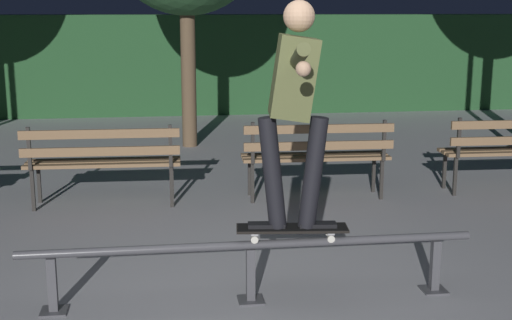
% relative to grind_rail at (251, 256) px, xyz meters
% --- Properties ---
extents(ground_plane, '(90.00, 90.00, 0.00)m').
position_rel_grind_rail_xyz_m(ground_plane, '(0.00, -0.22, -0.33)').
color(ground_plane, '#99999E').
extents(hedge_backdrop, '(24.00, 1.20, 1.92)m').
position_rel_grind_rail_xyz_m(hedge_backdrop, '(0.00, 9.46, 0.63)').
color(hedge_backdrop, '#234C28').
rests_on(hedge_backdrop, ground).
extents(grind_rail, '(3.20, 0.18, 0.45)m').
position_rel_grind_rail_xyz_m(grind_rail, '(0.00, 0.00, 0.00)').
color(grind_rail, '#47474C').
rests_on(grind_rail, ground).
extents(skateboard, '(0.80, 0.28, 0.09)m').
position_rel_grind_rail_xyz_m(skateboard, '(0.29, 0.00, 0.19)').
color(skateboard, black).
rests_on(skateboard, grind_rail).
extents(skateboarder, '(0.63, 1.40, 1.56)m').
position_rel_grind_rail_xyz_m(skateboarder, '(0.30, -0.00, 1.12)').
color(skateboarder, black).
rests_on(skateboarder, skateboard).
extents(park_bench_left_center, '(1.61, 0.46, 0.88)m').
position_rel_grind_rail_xyz_m(park_bench_left_center, '(-1.21, 2.59, 0.20)').
color(park_bench_left_center, '#282623').
rests_on(park_bench_left_center, ground).
extents(park_bench_right_center, '(1.61, 0.46, 0.88)m').
position_rel_grind_rail_xyz_m(park_bench_right_center, '(1.05, 2.59, 0.20)').
color(park_bench_right_center, '#282623').
rests_on(park_bench_right_center, ground).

